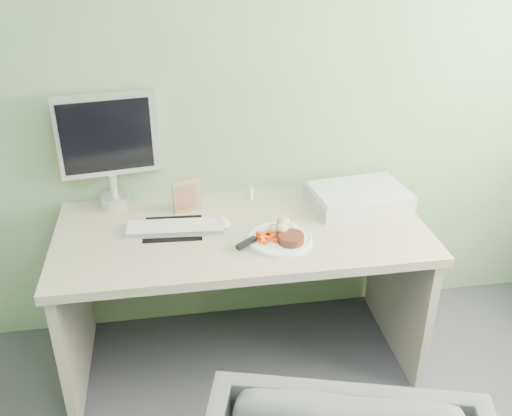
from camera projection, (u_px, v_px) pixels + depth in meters
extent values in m
plane|color=gray|center=(229.00, 64.00, 2.51)|extent=(3.50, 0.00, 3.50)
cube|color=#BAB19C|center=(242.00, 232.00, 2.48)|extent=(1.60, 0.75, 0.04)
cube|color=#9F9588|center=(74.00, 316.00, 2.54)|extent=(0.04, 0.70, 0.69)
cube|color=#9F9588|center=(398.00, 285.00, 2.76)|extent=(0.04, 0.70, 0.69)
cylinder|color=white|center=(280.00, 240.00, 2.37)|extent=(0.27, 0.27, 0.01)
cylinder|color=black|center=(291.00, 238.00, 2.33)|extent=(0.14, 0.14, 0.03)
ellipsoid|color=#A2854F|center=(283.00, 225.00, 2.40)|extent=(0.12, 0.09, 0.06)
cube|color=#FF3E05|center=(268.00, 236.00, 2.34)|extent=(0.08, 0.07, 0.05)
cube|color=silver|center=(269.00, 231.00, 2.40)|extent=(0.14, 0.11, 0.01)
cube|color=black|center=(246.00, 243.00, 2.31)|extent=(0.10, 0.08, 0.02)
cube|color=black|center=(173.00, 229.00, 2.46)|extent=(0.26, 0.23, 0.00)
cube|color=white|center=(175.00, 227.00, 2.45)|extent=(0.42, 0.15, 0.02)
ellipsoid|color=white|center=(223.00, 222.00, 2.48)|extent=(0.08, 0.11, 0.04)
cube|color=olive|center=(187.00, 196.00, 2.57)|extent=(0.13, 0.05, 0.16)
cylinder|color=white|center=(251.00, 193.00, 2.71)|extent=(0.03, 0.03, 0.06)
cone|color=#96C0F0|center=(251.00, 186.00, 2.69)|extent=(0.02, 0.02, 0.02)
cube|color=silver|center=(358.00, 197.00, 2.66)|extent=(0.47, 0.34, 0.07)
cylinder|color=silver|center=(115.00, 201.00, 2.64)|extent=(0.14, 0.14, 0.06)
cylinder|color=silver|center=(113.00, 185.00, 2.60)|extent=(0.04, 0.04, 0.10)
cube|color=silver|center=(108.00, 135.00, 2.51)|extent=(0.44, 0.10, 0.37)
cube|color=black|center=(107.00, 137.00, 2.49)|extent=(0.39, 0.06, 0.32)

